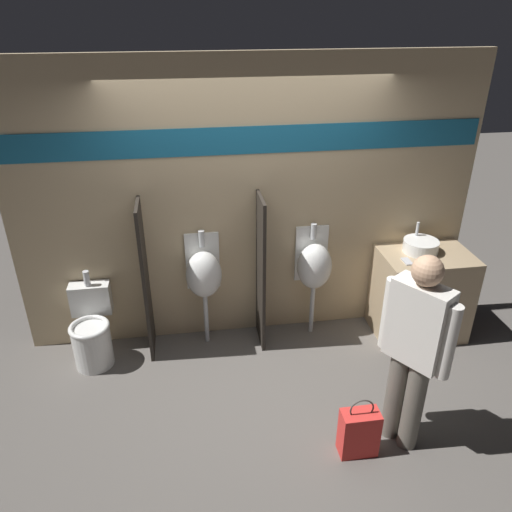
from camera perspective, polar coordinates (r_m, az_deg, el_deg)
ground_plane at (r=4.84m, az=0.31°, el=-12.03°), size 16.00×16.00×0.00m
display_wall at (r=4.66m, az=-0.80°, el=5.82°), size 4.33×0.07×2.70m
sink_counter at (r=5.26m, az=18.27°, el=-4.11°), size 0.87×0.61×0.89m
sink_basin at (r=5.05m, az=18.30°, el=1.10°), size 0.34×0.34×0.26m
cell_phone at (r=4.84m, az=16.88°, el=-0.60°), size 0.07×0.14×0.01m
divider_near_counter at (r=4.69m, az=-12.49°, el=-2.87°), size 0.03×0.41×1.52m
divider_mid at (r=4.71m, az=0.55°, el=-1.96°), size 0.03×0.41×1.52m
urinal_near_counter at (r=4.72m, az=-5.99°, el=-2.05°), size 0.34×0.30×1.17m
urinal_far at (r=4.87m, az=6.66°, el=-1.11°), size 0.34×0.30×1.17m
toilet at (r=4.93m, az=-18.25°, el=-8.31°), size 0.37×0.53×0.86m
person_in_vest at (r=3.74m, az=17.59°, el=-9.88°), size 0.38×0.48×1.61m
shopping_bag at (r=4.01m, az=11.68°, el=-19.11°), size 0.29×0.16×0.52m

